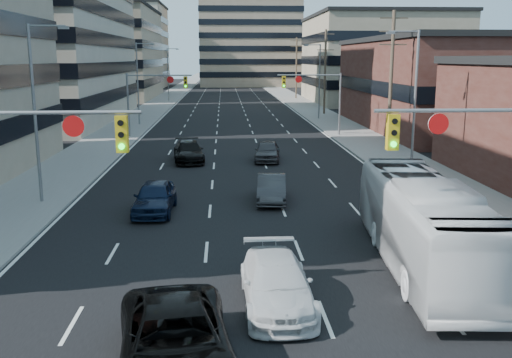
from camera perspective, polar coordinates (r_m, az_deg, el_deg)
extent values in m
cube|color=black|center=(139.28, -2.81, 8.97)|extent=(18.00, 300.00, 0.02)
cube|color=slate|center=(139.67, -7.59, 8.91)|extent=(5.00, 300.00, 0.15)
cube|color=slate|center=(139.84, 1.97, 9.01)|extent=(5.00, 300.00, 0.15)
cube|color=gray|center=(111.47, -15.43, 11.91)|extent=(20.00, 30.00, 16.00)
cube|color=#472119|center=(64.24, 19.99, 8.74)|extent=(20.00, 30.00, 9.00)
cube|color=gray|center=(100.52, 12.06, 11.54)|extent=(22.00, 28.00, 14.00)
cube|color=#ADA089|center=(151.52, -13.80, 12.67)|extent=(24.00, 24.00, 20.00)
cube|color=gray|center=(142.96, 10.36, 11.27)|extent=(22.00, 22.00, 12.00)
cylinder|color=slate|center=(18.08, -21.71, 6.18)|extent=(6.50, 0.12, 0.12)
cube|color=gold|center=(17.49, -13.26, 4.39)|extent=(0.35, 0.28, 1.10)
cylinder|color=black|center=(17.30, -13.41, 5.47)|extent=(0.18, 0.06, 0.18)
cylinder|color=black|center=(17.34, -13.35, 4.32)|extent=(0.18, 0.06, 0.18)
cylinder|color=#0CE526|center=(17.39, -13.29, 3.18)|extent=(0.18, 0.06, 0.18)
cylinder|color=white|center=(17.73, -17.79, 5.05)|extent=(0.64, 0.06, 0.64)
cylinder|color=slate|center=(18.84, 21.40, 6.41)|extent=(6.50, 0.12, 0.12)
cube|color=gold|center=(17.98, 13.51, 4.58)|extent=(0.35, 0.28, 1.10)
cylinder|color=black|center=(17.79, 13.71, 5.63)|extent=(0.18, 0.06, 0.18)
cylinder|color=black|center=(17.83, 13.65, 4.51)|extent=(0.18, 0.06, 0.18)
cylinder|color=#0CE526|center=(17.87, 13.60, 3.40)|extent=(0.18, 0.06, 0.18)
cylinder|color=white|center=(18.37, 17.78, 5.28)|extent=(0.64, 0.06, 0.64)
cylinder|color=slate|center=(54.99, -12.66, 7.16)|extent=(0.18, 0.18, 6.00)
cylinder|color=slate|center=(54.43, -9.64, 10.19)|extent=(6.00, 0.12, 0.12)
cube|color=gold|center=(54.24, -7.06, 9.58)|extent=(0.35, 0.28, 1.10)
cylinder|color=black|center=(54.07, -7.08, 9.94)|extent=(0.18, 0.06, 0.18)
cylinder|color=black|center=(54.08, -7.07, 9.57)|extent=(0.18, 0.06, 0.18)
cylinder|color=#0CE526|center=(54.10, -7.06, 9.20)|extent=(0.18, 0.06, 0.18)
cylinder|color=white|center=(54.31, -8.56, 9.80)|extent=(0.64, 0.06, 0.64)
cylinder|color=slate|center=(55.37, 8.38, 7.36)|extent=(0.18, 0.18, 6.00)
cylinder|color=slate|center=(54.70, 5.34, 10.31)|extent=(6.00, 0.12, 0.12)
cube|color=gold|center=(54.42, 2.79, 9.66)|extent=(0.35, 0.28, 1.10)
cylinder|color=black|center=(54.25, 2.81, 10.02)|extent=(0.18, 0.06, 0.18)
cylinder|color=black|center=(54.26, 2.81, 9.65)|extent=(0.18, 0.06, 0.18)
cylinder|color=#0CE526|center=(54.28, 2.81, 9.28)|extent=(0.18, 0.06, 0.18)
cylinder|color=white|center=(54.55, 4.28, 9.91)|extent=(0.64, 0.06, 0.64)
cylinder|color=#4C3D2D|center=(47.03, 13.34, 9.41)|extent=(0.28, 0.28, 11.00)
cube|color=#4C3D2D|center=(47.09, 13.64, 15.37)|extent=(2.20, 0.10, 0.10)
cube|color=#4C3D2D|center=(47.03, 13.58, 14.16)|extent=(2.20, 0.10, 0.10)
cube|color=#4C3D2D|center=(47.00, 13.52, 12.94)|extent=(2.20, 0.10, 0.10)
cylinder|color=#4C3D2D|center=(76.27, 6.91, 10.52)|extent=(0.28, 0.28, 11.00)
cube|color=#4C3D2D|center=(76.30, 7.01, 14.20)|extent=(2.20, 0.10, 0.10)
cube|color=#4C3D2D|center=(76.27, 6.99, 13.45)|extent=(2.20, 0.10, 0.10)
cube|color=#4C3D2D|center=(76.25, 6.97, 12.70)|extent=(2.20, 0.10, 0.10)
cylinder|color=#4C3D2D|center=(105.93, 4.05, 10.97)|extent=(0.28, 0.28, 11.00)
cube|color=#4C3D2D|center=(105.96, 4.09, 13.62)|extent=(2.20, 0.10, 0.10)
cube|color=#4C3D2D|center=(105.93, 4.08, 13.08)|extent=(2.20, 0.10, 0.10)
cube|color=#4C3D2D|center=(105.92, 4.08, 12.54)|extent=(2.20, 0.10, 0.10)
cylinder|color=slate|center=(30.71, -21.23, 5.84)|extent=(0.16, 0.16, 9.00)
cylinder|color=slate|center=(30.35, -20.21, 14.18)|extent=(1.80, 0.10, 0.10)
cube|color=slate|center=(30.13, -18.70, 14.15)|extent=(0.50, 0.22, 0.14)
cylinder|color=slate|center=(64.84, -11.74, 9.23)|extent=(0.16, 0.16, 9.00)
cylinder|color=slate|center=(64.67, -11.10, 13.15)|extent=(1.80, 0.10, 0.10)
cube|color=slate|center=(64.57, -10.37, 13.11)|extent=(0.50, 0.22, 0.14)
cylinder|color=slate|center=(99.57, -8.79, 10.22)|extent=(0.16, 0.16, 9.00)
cylinder|color=slate|center=(99.46, -8.35, 12.77)|extent=(1.80, 0.10, 0.10)
cube|color=slate|center=(99.40, -7.87, 12.74)|extent=(0.50, 0.22, 0.14)
cylinder|color=slate|center=(36.10, 15.58, 7.01)|extent=(0.16, 0.16, 9.00)
cylinder|color=slate|center=(35.74, 14.58, 14.09)|extent=(1.80, 0.10, 0.10)
cube|color=slate|center=(35.51, 13.31, 14.04)|extent=(0.50, 0.22, 0.14)
cylinder|color=slate|center=(70.10, 6.37, 9.59)|extent=(0.16, 0.16, 9.00)
cylinder|color=slate|center=(69.92, 5.71, 13.21)|extent=(1.80, 0.10, 0.10)
cube|color=slate|center=(69.80, 5.04, 13.16)|extent=(0.50, 0.22, 0.14)
imported|color=black|center=(14.13, -8.06, -15.82)|extent=(3.39, 6.08, 1.61)
imported|color=silver|center=(17.47, 2.06, -10.36)|extent=(2.13, 5.04, 1.45)
imported|color=silver|center=(21.18, 16.41, -4.30)|extent=(3.58, 11.67, 3.20)
imported|color=black|center=(28.00, -10.10, -1.81)|extent=(1.94, 4.58, 1.54)
imported|color=#2F2F31|center=(29.76, 1.55, -0.96)|extent=(1.80, 4.31, 1.39)
imported|color=black|center=(41.52, -6.75, 2.73)|extent=(2.62, 5.29, 1.48)
imported|color=#38373A|center=(41.54, 1.14, 2.83)|extent=(2.23, 4.56, 1.50)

